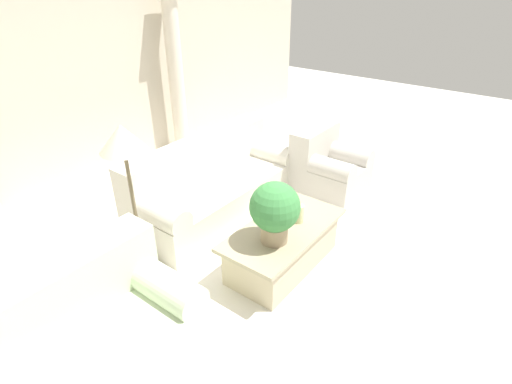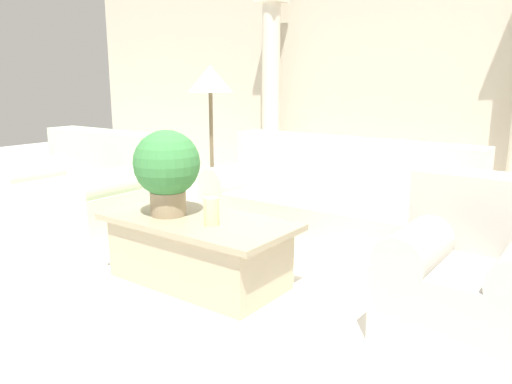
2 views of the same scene
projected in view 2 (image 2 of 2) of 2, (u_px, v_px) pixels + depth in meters
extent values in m
plane|color=silver|center=(232.00, 266.00, 3.70)|extent=(16.00, 16.00, 0.00)
cube|color=beige|center=(392.00, 57.00, 5.61)|extent=(10.00, 0.06, 3.20)
cube|color=beige|center=(332.00, 222.00, 4.10)|extent=(2.19, 0.87, 0.41)
cube|color=beige|center=(349.00, 165.00, 4.22)|extent=(2.19, 0.30, 0.46)
cylinder|color=beige|center=(240.00, 177.00, 4.59)|extent=(0.28, 0.87, 0.28)
cylinder|color=beige|center=(455.00, 208.00, 3.49)|extent=(0.28, 0.87, 0.28)
cube|color=beige|center=(83.00, 204.00, 4.71)|extent=(1.41, 0.87, 0.41)
cube|color=beige|center=(104.00, 154.00, 4.83)|extent=(1.41, 0.30, 0.46)
cylinder|color=beige|center=(46.00, 169.00, 4.98)|extent=(0.28, 0.87, 0.28)
cylinder|color=beige|center=(119.00, 183.00, 4.32)|extent=(0.28, 0.87, 0.28)
cube|color=tan|center=(198.00, 253.00, 3.38)|extent=(1.17, 0.58, 0.41)
cube|color=tan|center=(197.00, 221.00, 3.33)|extent=(1.33, 0.65, 0.04)
cylinder|color=#937F60|center=(168.00, 203.00, 3.40)|extent=(0.24, 0.24, 0.17)
sphere|color=#387A3D|center=(167.00, 163.00, 3.34)|extent=(0.45, 0.45, 0.45)
cylinder|color=beige|center=(212.00, 211.00, 3.16)|extent=(0.10, 0.10, 0.18)
cylinder|color=brown|center=(213.00, 222.00, 4.78)|extent=(0.25, 0.25, 0.03)
cylinder|color=brown|center=(212.00, 158.00, 4.64)|extent=(0.04, 0.04, 1.21)
cone|color=beige|center=(210.00, 79.00, 4.48)|extent=(0.41, 0.41, 0.24)
cylinder|color=beige|center=(271.00, 97.00, 6.33)|extent=(0.23, 0.23, 2.27)
cube|color=beige|center=(271.00, 0.00, 6.07)|extent=(0.32, 0.32, 0.06)
cube|color=#B7B2A8|center=(470.00, 297.00, 2.70)|extent=(0.82, 0.82, 0.41)
cube|color=#B7B2A8|center=(489.00, 212.00, 2.82)|extent=(0.82, 0.29, 0.43)
cylinder|color=#B7B2A8|center=(423.00, 244.00, 2.80)|extent=(0.28, 0.82, 0.28)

